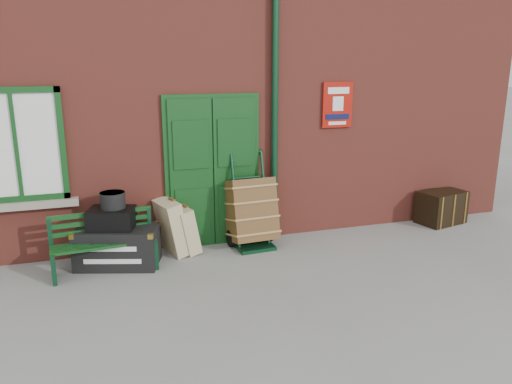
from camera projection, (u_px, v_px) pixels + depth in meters
name	position (u px, v px, depth m)	size (l,w,h in m)	color
ground	(263.00, 279.00, 6.40)	(80.00, 80.00, 0.00)	gray
station_building	(202.00, 92.00, 9.06)	(10.30, 4.30, 4.36)	brown
bench	(103.00, 241.00, 6.56)	(1.36, 0.53, 0.82)	#103D16
houdini_trunk	(118.00, 246.00, 6.78)	(1.08, 0.59, 0.54)	black
strongbox	(112.00, 218.00, 6.66)	(0.59, 0.43, 0.27)	black
hatbox	(113.00, 200.00, 6.64)	(0.32, 0.32, 0.22)	black
suitcase_back	(172.00, 227.00, 7.16)	(0.22, 0.56, 0.78)	tan
suitcase_front	(184.00, 229.00, 7.23)	(0.20, 0.50, 0.67)	tan
porter_trolley	(251.00, 211.00, 7.45)	(0.71, 0.77, 1.39)	#0C311B
dark_trunk	(441.00, 207.00, 8.56)	(0.78, 0.51, 0.56)	black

